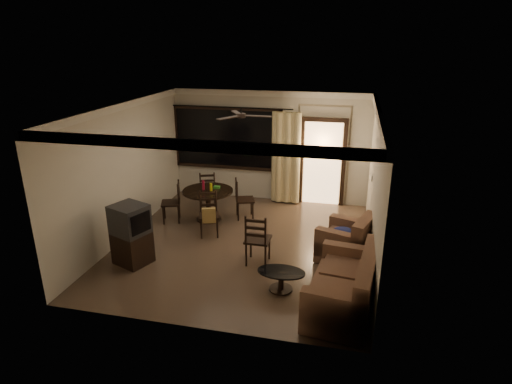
% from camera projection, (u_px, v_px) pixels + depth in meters
% --- Properties ---
extents(ground, '(5.50, 5.50, 0.00)m').
position_uv_depth(ground, '(243.00, 244.00, 8.78)').
color(ground, '#7F6651').
rests_on(ground, ground).
extents(room_shell, '(5.50, 6.70, 5.50)m').
position_uv_depth(room_shell, '(287.00, 140.00, 9.66)').
color(room_shell, beige).
rests_on(room_shell, ground).
extents(dining_table, '(1.16, 1.16, 0.94)m').
position_uv_depth(dining_table, '(208.00, 196.00, 9.81)').
color(dining_table, black).
rests_on(dining_table, ground).
extents(dining_chair_west, '(0.54, 0.54, 0.95)m').
position_uv_depth(dining_chair_west, '(172.00, 210.00, 9.81)').
color(dining_chair_west, black).
rests_on(dining_chair_west, ground).
extents(dining_chair_east, '(0.54, 0.54, 0.95)m').
position_uv_depth(dining_chair_east, '(244.00, 206.00, 10.01)').
color(dining_chair_east, black).
rests_on(dining_chair_east, ground).
extents(dining_chair_south, '(0.54, 0.57, 0.95)m').
position_uv_depth(dining_chair_south, '(209.00, 222.00, 9.10)').
color(dining_chair_south, black).
rests_on(dining_chair_south, ground).
extents(dining_chair_north, '(0.54, 0.54, 0.95)m').
position_uv_depth(dining_chair_north, '(208.00, 196.00, 10.64)').
color(dining_chair_north, black).
rests_on(dining_chair_north, ground).
extents(tv_cabinet, '(0.76, 0.72, 1.15)m').
position_uv_depth(tv_cabinet, '(131.00, 234.00, 7.89)').
color(tv_cabinet, black).
rests_on(tv_cabinet, ground).
extents(sofa, '(1.13, 1.83, 0.93)m').
position_uv_depth(sofa, '(346.00, 289.00, 6.56)').
color(sofa, '#4C2F23').
rests_on(sofa, ground).
extents(armchair, '(1.14, 1.14, 0.90)m').
position_uv_depth(armchair, '(348.00, 242.00, 8.04)').
color(armchair, '#4C2F23').
rests_on(armchair, ground).
extents(coffee_table, '(0.80, 0.48, 0.35)m').
position_uv_depth(coffee_table, '(281.00, 277.00, 7.12)').
color(coffee_table, black).
rests_on(coffee_table, ground).
extents(side_chair, '(0.45, 0.45, 1.02)m').
position_uv_depth(side_chair, '(258.00, 248.00, 7.96)').
color(side_chair, black).
rests_on(side_chair, ground).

